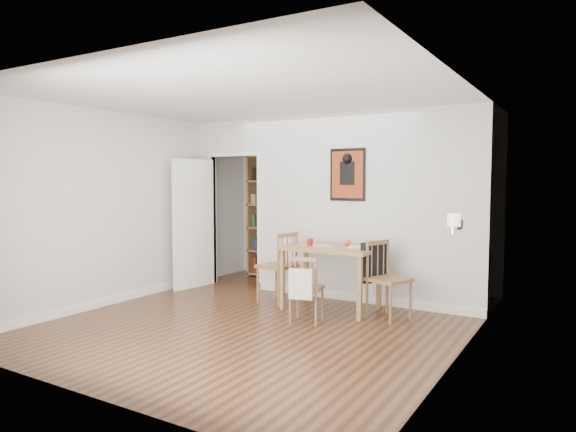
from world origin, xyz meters
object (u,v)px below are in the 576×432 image
Objects in this scene: chair_front at (306,288)px; orange_fruit at (348,243)px; dining_table at (331,254)px; red_glass at (310,242)px; mantel_lamp at (454,221)px; notebook at (361,247)px; ceramic_jar_a at (456,223)px; bookshelf at (273,217)px; chair_right at (388,279)px; fireplace at (460,283)px; ceramic_jar_b at (460,224)px; chair_left at (277,267)px.

orange_fruit is (0.15, 0.84, 0.46)m from chair_front.
red_glass is at bearing -155.20° from dining_table.
mantel_lamp reaches higher than dining_table.
notebook is at bearing 17.16° from red_glass.
red_glass is 0.76× the size of ceramic_jar_a.
ceramic_jar_a is at bearing -28.89° from bookshelf.
mantel_lamp is at bearing -26.87° from dining_table.
chair_right reaches higher than orange_fruit.
notebook reaches higher than dining_table.
bookshelf is at bearing 134.59° from red_glass.
notebook is at bearing -32.62° from bookshelf.
fireplace is at bearing -54.90° from ceramic_jar_a.
fireplace is at bearing 5.31° from chair_front.
orange_fruit is (0.42, 0.26, -0.01)m from red_glass.
chair_front is 0.64× the size of fireplace.
bookshelf is 3.95m from ceramic_jar_b.
bookshelf is at bearing 130.26° from chair_front.
notebook is at bearing 3.97° from chair_left.
chair_right reaches higher than chair_front.
ceramic_jar_a is (-0.08, 0.11, 0.61)m from fireplace.
orange_fruit is 0.68× the size of ceramic_jar_a.
mantel_lamp reaches higher than chair_front.
chair_left reaches higher than chair_right.
ceramic_jar_a is 1.47× the size of ceramic_jar_b.
dining_table is 0.41m from notebook.
orange_fruit is 1.93m from mantel_lamp.
notebook is (0.63, 0.19, -0.04)m from red_glass.
mantel_lamp is (3.59, -2.39, 0.23)m from bookshelf.
bookshelf is at bearing 140.72° from dining_table.
orange_fruit is (-1.57, 0.68, 0.25)m from fireplace.
mantel_lamp is 0.60m from ceramic_jar_b.
mantel_lamp is (0.01, -0.35, 0.67)m from fireplace.
chair_right is 1.20m from ceramic_jar_a.
ceramic_jar_b reaches higher than chair_front.
bookshelf reaches higher than notebook.
mantel_lamp reaches higher than ceramic_jar_a.
bookshelf reaches higher than mantel_lamp.
chair_right is 0.45× the size of bookshelf.
ceramic_jar_a is at bearing 9.28° from chair_front.
notebook is at bearing 11.93° from dining_table.
ceramic_jar_a is (1.64, 0.27, 0.82)m from chair_front.
fireplace reaches higher than red_glass.
mantel_lamp reaches higher than red_glass.
chair_right is at bearing 39.55° from chair_front.
chair_left is 0.46× the size of bookshelf.
chair_left is 2.83m from mantel_lamp.
bookshelf is (-2.63, 1.57, 0.56)m from chair_right.
bookshelf is 4.15m from fireplace.
dining_table is at bearing 153.13° from mantel_lamp.
chair_left is 1.03× the size of chair_right.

